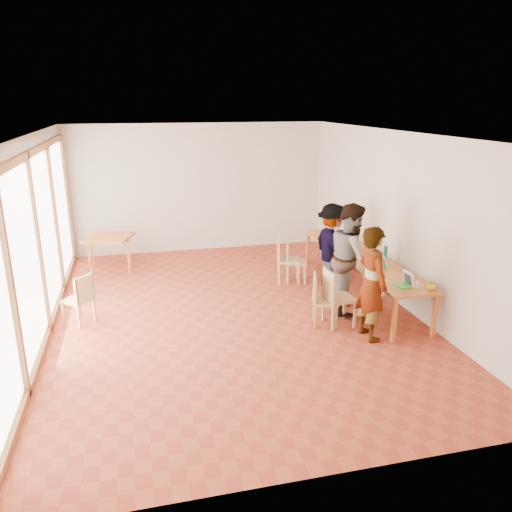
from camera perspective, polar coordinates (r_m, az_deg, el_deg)
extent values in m
plane|color=#9A4025|center=(8.60, -2.72, -6.62)|extent=(8.00, 8.00, 0.00)
cube|color=beige|center=(11.98, -6.53, 7.70)|extent=(6.00, 0.10, 3.00)
cube|color=beige|center=(4.47, 7.04, -9.35)|extent=(6.00, 0.10, 3.00)
cube|color=beige|center=(9.14, 15.98, 4.09)|extent=(0.10, 8.00, 3.00)
cube|color=white|center=(8.12, -23.86, 1.62)|extent=(0.10, 8.00, 3.00)
cube|color=white|center=(7.87, -3.04, 13.89)|extent=(6.00, 8.00, 0.04)
cube|color=#C0692A|center=(9.42, 11.89, -0.11)|extent=(0.80, 4.00, 0.05)
cube|color=#C0692A|center=(7.79, 15.51, -7.12)|extent=(0.06, 0.06, 0.70)
cube|color=#C0692A|center=(11.11, 5.95, 0.85)|extent=(0.06, 0.06, 0.70)
cube|color=#C0692A|center=(8.13, 19.74, -6.48)|extent=(0.06, 0.06, 0.70)
cube|color=#C0692A|center=(11.35, 9.19, 1.08)|extent=(0.06, 0.06, 0.70)
cube|color=#C0692A|center=(11.00, -16.52, 2.07)|extent=(0.90, 0.90, 0.05)
cube|color=#C0692A|center=(10.75, -18.50, -0.54)|extent=(0.05, 0.05, 0.70)
cube|color=#C0692A|center=(11.50, -18.23, 0.63)|extent=(0.05, 0.05, 0.70)
cube|color=#C0692A|center=(10.71, -14.35, -0.25)|extent=(0.05, 0.05, 0.70)
cube|color=#C0692A|center=(11.46, -14.35, 0.91)|extent=(0.05, 0.05, 0.70)
cube|color=tan|center=(8.12, 7.93, -5.15)|extent=(0.50, 0.50, 0.04)
cube|color=tan|center=(8.03, 6.72, -3.64)|extent=(0.16, 0.39, 0.42)
cube|color=tan|center=(8.15, 9.55, -4.81)|extent=(0.46, 0.46, 0.04)
cube|color=tan|center=(7.98, 8.35, -3.31)|extent=(0.06, 0.44, 0.46)
cube|color=tan|center=(9.93, 3.73, -0.45)|extent=(0.55, 0.55, 0.04)
cube|color=tan|center=(9.85, 2.58, 0.97)|extent=(0.16, 0.44, 0.47)
cube|color=tan|center=(9.97, 4.60, -0.69)|extent=(0.50, 0.50, 0.04)
cube|color=tan|center=(9.89, 3.58, 0.58)|extent=(0.15, 0.40, 0.42)
cube|color=tan|center=(8.60, -19.70, -4.75)|extent=(0.56, 0.56, 0.04)
cube|color=tan|center=(8.40, -19.01, -3.55)|extent=(0.29, 0.33, 0.42)
imported|color=gray|center=(7.66, 13.09, -3.07)|extent=(0.48, 0.68, 1.76)
imported|color=gray|center=(8.59, 10.83, -0.24)|extent=(0.94, 1.08, 1.88)
imported|color=gray|center=(9.66, 8.67, 1.13)|extent=(0.70, 1.11, 1.65)
cube|color=green|center=(8.04, 16.39, -3.23)|extent=(0.20, 0.28, 0.03)
cube|color=white|center=(8.06, 17.05, -2.48)|extent=(0.09, 0.25, 0.23)
cube|color=green|center=(8.85, 13.95, -1.14)|extent=(0.21, 0.26, 0.02)
cube|color=white|center=(8.84, 14.50, -0.63)|extent=(0.12, 0.22, 0.19)
cube|color=green|center=(9.62, 11.06, 0.54)|extent=(0.17, 0.23, 0.02)
cube|color=white|center=(9.63, 11.51, 1.05)|extent=(0.07, 0.21, 0.19)
imported|color=gold|center=(8.01, 19.42, -3.32)|extent=(0.13, 0.13, 0.10)
cylinder|color=#0F6937|center=(9.13, 14.56, 0.22)|extent=(0.07, 0.07, 0.28)
cylinder|color=silver|center=(8.06, 17.95, -3.10)|extent=(0.07, 0.07, 0.09)
cylinder|color=white|center=(9.93, 8.89, 1.30)|extent=(0.08, 0.08, 0.06)
cube|color=#CC3143|center=(8.25, 16.22, -2.74)|extent=(0.05, 0.10, 0.01)
cube|color=black|center=(9.68, 10.60, 0.88)|extent=(0.16, 0.26, 0.09)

